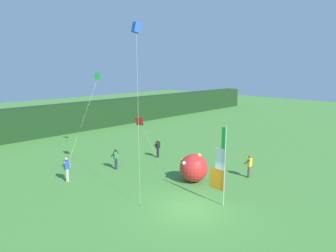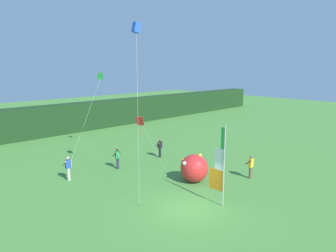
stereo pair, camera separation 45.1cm
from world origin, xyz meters
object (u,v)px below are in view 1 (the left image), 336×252
at_px(person_near_banner, 158,148).
at_px(person_mid_field, 249,166).
at_px(banner_flag, 220,167).
at_px(inflatable_balloon, 194,168).
at_px(person_far_left, 67,169).
at_px(kite_green_delta_1, 98,77).
at_px(kite_red_diamond_0, 141,125).
at_px(person_far_right, 116,158).
at_px(kite_blue_box_2, 136,29).

bearing_deg(person_near_banner, person_mid_field, -81.77).
height_order(person_near_banner, person_mid_field, person_mid_field).
bearing_deg(banner_flag, inflatable_balloon, 63.45).
relative_size(banner_flag, person_near_banner, 2.85).
xyz_separation_m(person_far_left, kite_green_delta_1, (5.63, 4.47, 5.88)).
xyz_separation_m(person_mid_field, inflatable_balloon, (-3.31, 2.30, 0.08)).
bearing_deg(banner_flag, kite_red_diamond_0, 96.88).
bearing_deg(kite_green_delta_1, kite_red_diamond_0, -103.95).
distance_m(person_mid_field, kite_green_delta_1, 14.64).
distance_m(person_far_right, kite_blue_box_2, 10.06).
relative_size(person_far_left, kite_blue_box_2, 0.17).
bearing_deg(person_far_right, kite_blue_box_2, -108.33).
relative_size(person_far_right, kite_green_delta_1, 0.23).
relative_size(kite_red_diamond_0, kite_blue_box_2, 0.44).
relative_size(person_mid_field, kite_green_delta_1, 0.23).
bearing_deg(person_mid_field, person_near_banner, 98.23).
bearing_deg(inflatable_balloon, person_far_left, 134.57).
height_order(person_mid_field, inflatable_balloon, inflatable_balloon).
bearing_deg(banner_flag, person_far_right, 93.49).
xyz_separation_m(inflatable_balloon, kite_green_delta_1, (-0.38, 10.58, 5.83)).
xyz_separation_m(inflatable_balloon, kite_red_diamond_0, (-2.35, 2.65, 2.95)).
bearing_deg(kite_green_delta_1, inflatable_balloon, -87.92).
bearing_deg(person_near_banner, kite_green_delta_1, 117.74).
height_order(kite_green_delta_1, kite_blue_box_2, kite_blue_box_2).
relative_size(person_far_left, inflatable_balloon, 0.87).
bearing_deg(kite_green_delta_1, person_far_right, -110.73).
distance_m(banner_flag, person_near_banner, 9.90).
relative_size(person_mid_field, inflatable_balloon, 0.84).
xyz_separation_m(person_far_right, kite_blue_box_2, (-1.49, -4.48, 8.89)).
bearing_deg(kite_blue_box_2, inflatable_balloon, -19.75).
relative_size(person_far_left, kite_red_diamond_0, 0.38).
bearing_deg(kite_green_delta_1, banner_flag, -95.17).
height_order(kite_red_diamond_0, kite_blue_box_2, kite_blue_box_2).
distance_m(kite_red_diamond_0, kite_blue_box_2, 6.14).
distance_m(person_far_left, inflatable_balloon, 8.57).
bearing_deg(inflatable_balloon, kite_green_delta_1, 92.08).
height_order(person_near_banner, kite_red_diamond_0, kite_red_diamond_0).
distance_m(banner_flag, kite_blue_box_2, 9.08).
bearing_deg(person_far_left, inflatable_balloon, -45.43).
relative_size(person_mid_field, kite_blue_box_2, 0.16).
bearing_deg(banner_flag, person_far_left, 115.03).
bearing_deg(person_far_left, person_far_right, -4.53).
bearing_deg(kite_red_diamond_0, banner_flag, -83.12).
xyz_separation_m(person_mid_field, person_far_left, (-9.32, 8.40, 0.03)).
distance_m(person_far_left, kite_green_delta_1, 9.29).
xyz_separation_m(banner_flag, person_far_right, (-0.55, 9.08, -1.33)).
distance_m(person_near_banner, person_far_right, 4.33).
height_order(person_near_banner, person_far_left, person_far_left).
relative_size(inflatable_balloon, kite_green_delta_1, 0.27).
bearing_deg(person_far_left, person_mid_field, -42.02).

